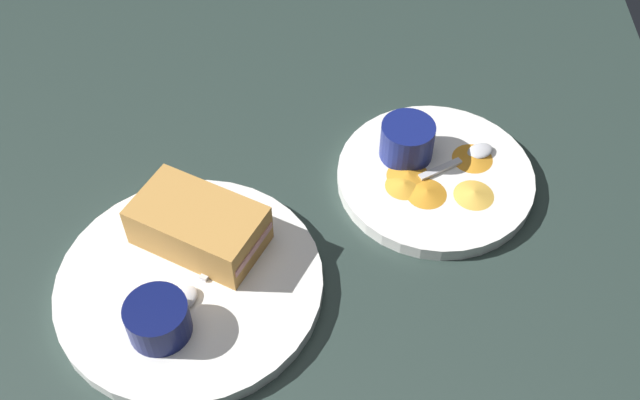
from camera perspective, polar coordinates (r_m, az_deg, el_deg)
The scene contains 9 objects.
ground_plane at distance 81.40cm, azimuth -9.13°, elevation -4.59°, with size 110.00×110.00×3.00cm, color #283833.
plate_sandwich_main at distance 77.04cm, azimuth -9.90°, elevation -6.31°, with size 26.77×26.77×1.60cm, color white.
sandwich_half_near at distance 77.28cm, azimuth -9.19°, elevation -1.91°, with size 14.99×12.38×4.80cm.
ramekin_dark_sauce at distance 72.02cm, azimuth -12.21°, elevation -8.78°, with size 6.02×6.02×3.78cm.
spoon_by_dark_ramekin at distance 75.21cm, azimuth -9.59°, elevation -6.69°, with size 6.04×9.36×0.80cm.
plate_chips_companion at distance 85.85cm, azimuth 8.71°, elevation 1.72°, with size 22.10×22.10×1.60cm, color white.
ramekin_light_gravy at distance 85.16cm, azimuth 6.63°, elevation 4.58°, with size 6.08×6.08×4.34cm.
spoon_by_gravy_ramekin at distance 87.30cm, azimuth 11.35°, elevation 3.35°, with size 9.18×6.44×0.80cm.
plantain_chip_scatter at distance 84.19cm, azimuth 8.91°, elevation 1.56°, with size 13.82×11.50×0.60cm.
Camera 1 is at (14.78, -46.40, 63.73)cm, focal length 42.20 mm.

